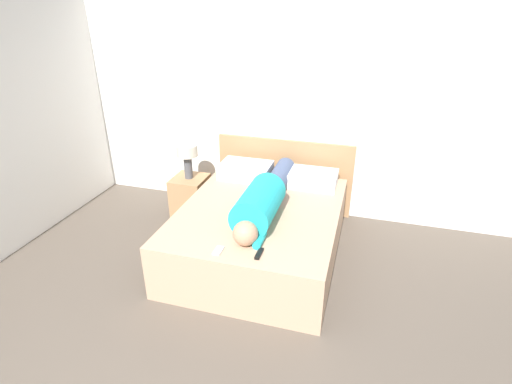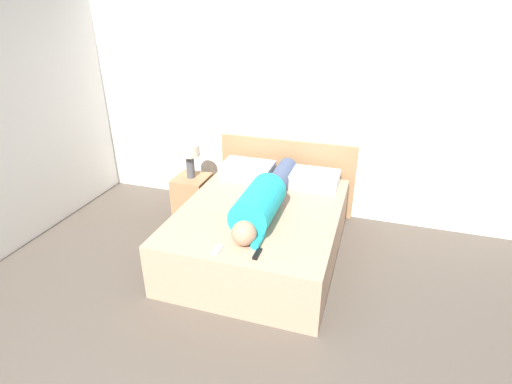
# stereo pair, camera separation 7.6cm
# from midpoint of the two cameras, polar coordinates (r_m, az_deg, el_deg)

# --- Properties ---
(wall_back) EXTENTS (6.35, 0.06, 2.60)m
(wall_back) POSITION_cam_midpoint_polar(r_m,az_deg,el_deg) (4.74, 6.01, 11.95)
(wall_back) COLOR white
(wall_back) RESTS_ON ground_plane
(bed) EXTENTS (1.55, 1.93, 0.54)m
(bed) POSITION_cam_midpoint_polar(r_m,az_deg,el_deg) (4.11, 1.15, -5.73)
(bed) COLOR tan
(bed) RESTS_ON ground_plane
(headboard) EXTENTS (1.67, 0.04, 0.92)m
(headboard) POSITION_cam_midpoint_polar(r_m,az_deg,el_deg) (4.96, 4.74, 2.34)
(headboard) COLOR #A37A51
(headboard) RESTS_ON ground_plane
(nightstand) EXTENTS (0.39, 0.41, 0.50)m
(nightstand) POSITION_cam_midpoint_polar(r_m,az_deg,el_deg) (4.96, -8.60, -0.51)
(nightstand) COLOR #A37A51
(nightstand) RESTS_ON ground_plane
(table_lamp) EXTENTS (0.25, 0.25, 0.41)m
(table_lamp) POSITION_cam_midpoint_polar(r_m,az_deg,el_deg) (4.75, -9.03, 5.36)
(table_lamp) COLOR #4C4C51
(table_lamp) RESTS_ON nightstand
(person_lying) EXTENTS (0.36, 1.68, 0.36)m
(person_lying) POSITION_cam_midpoint_polar(r_m,az_deg,el_deg) (3.83, 1.78, -1.01)
(person_lying) COLOR tan
(person_lying) RESTS_ON bed
(pillow_near_headboard) EXTENTS (0.58, 0.40, 0.17)m
(pillow_near_headboard) POSITION_cam_midpoint_polar(r_m,az_deg,el_deg) (4.66, -0.72, 3.13)
(pillow_near_headboard) COLOR white
(pillow_near_headboard) RESTS_ON bed
(pillow_second) EXTENTS (0.55, 0.40, 0.15)m
(pillow_second) POSITION_cam_midpoint_polar(r_m,az_deg,el_deg) (4.50, 8.67, 1.85)
(pillow_second) COLOR white
(pillow_second) RESTS_ON bed
(tv_remote) EXTENTS (0.04, 0.15, 0.02)m
(tv_remote) POSITION_cam_midpoint_polar(r_m,az_deg,el_deg) (3.28, 0.86, -8.81)
(tv_remote) COLOR black
(tv_remote) RESTS_ON bed
(cell_phone) EXTENTS (0.06, 0.13, 0.01)m
(cell_phone) POSITION_cam_midpoint_polar(r_m,az_deg,el_deg) (3.35, -4.97, -8.27)
(cell_phone) COLOR #B2B7BC
(cell_phone) RESTS_ON bed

